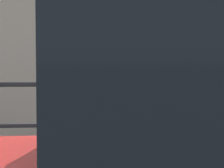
# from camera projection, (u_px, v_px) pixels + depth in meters

# --- Properties ---
(parking_meter) EXTENTS (0.16, 0.17, 1.40)m
(parking_meter) POSITION_uv_depth(u_px,v_px,m) (84.00, 117.00, 3.78)
(parking_meter) COLOR slate
(parking_meter) RESTS_ON sidewalk_curb
(pedestrian_at_meter) EXTENTS (0.58, 0.58, 1.58)m
(pedestrian_at_meter) POSITION_uv_depth(u_px,v_px,m) (156.00, 127.00, 3.96)
(pedestrian_at_meter) COLOR slate
(pedestrian_at_meter) RESTS_ON sidewalk_curb
(background_railing) EXTENTS (24.06, 0.06, 1.15)m
(background_railing) POSITION_uv_depth(u_px,v_px,m) (74.00, 108.00, 5.93)
(background_railing) COLOR black
(background_railing) RESTS_ON sidewalk_curb
(backdrop_wall) EXTENTS (32.00, 0.50, 3.35)m
(backdrop_wall) POSITION_uv_depth(u_px,v_px,m) (71.00, 50.00, 8.97)
(backdrop_wall) COLOR #ADA38E
(backdrop_wall) RESTS_ON ground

